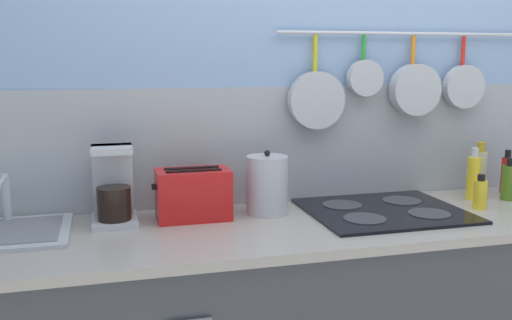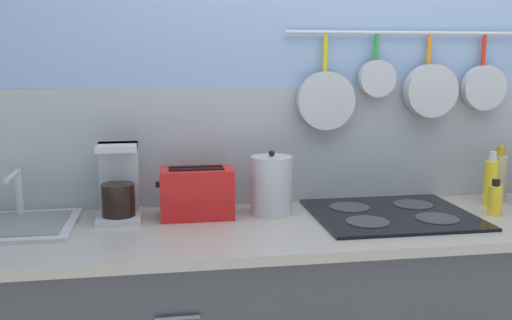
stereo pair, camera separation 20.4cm
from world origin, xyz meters
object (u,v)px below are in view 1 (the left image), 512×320
(bottle_vinegar, at_px, (473,177))
(bottle_cooking_wine, at_px, (479,172))
(bottle_hot_sauce, at_px, (480,193))
(bottle_olive_oil, at_px, (510,181))
(kettle, at_px, (267,185))
(toaster, at_px, (193,194))
(bottle_sesame_oil, at_px, (506,174))
(coffee_maker, at_px, (113,190))

(bottle_vinegar, distance_m, bottle_cooking_wine, 0.09)
(bottle_hot_sauce, relative_size, bottle_olive_oil, 0.77)
(kettle, height_order, bottle_hot_sauce, kettle)
(toaster, height_order, bottle_cooking_wine, bottle_cooking_wine)
(kettle, distance_m, bottle_sesame_oil, 1.15)
(toaster, xyz_separation_m, kettle, (0.29, 0.00, 0.02))
(kettle, xyz_separation_m, bottle_hot_sauce, (0.86, -0.15, -0.05))
(bottle_hot_sauce, distance_m, bottle_cooking_wine, 0.25)
(toaster, relative_size, bottle_hot_sauce, 2.07)
(toaster, xyz_separation_m, bottle_cooking_wine, (1.29, 0.05, 0.01))
(bottle_cooking_wine, bearing_deg, toaster, -177.95)
(toaster, distance_m, bottle_cooking_wine, 1.29)
(bottle_olive_oil, height_order, bottle_sesame_oil, bottle_sesame_oil)
(bottle_cooking_wine, distance_m, bottle_sesame_oil, 0.15)
(bottle_hot_sauce, distance_m, bottle_sesame_oil, 0.35)
(coffee_maker, height_order, bottle_sesame_oil, coffee_maker)
(bottle_olive_oil, distance_m, bottle_sesame_oil, 0.13)
(bottle_vinegar, bearing_deg, bottle_cooking_wine, 39.07)
(bottle_hot_sauce, xyz_separation_m, bottle_cooking_wine, (0.14, 0.20, 0.04))
(coffee_maker, bearing_deg, toaster, -6.25)
(toaster, relative_size, bottle_vinegar, 1.29)
(kettle, distance_m, bottle_vinegar, 0.93)
(bottle_hot_sauce, bearing_deg, bottle_olive_oil, 22.89)
(coffee_maker, relative_size, bottle_vinegar, 1.27)
(bottle_hot_sauce, bearing_deg, bottle_sesame_oil, 35.39)
(coffee_maker, xyz_separation_m, bottle_sesame_oil, (1.73, 0.02, -0.03))
(kettle, bearing_deg, bottle_cooking_wine, 2.63)
(toaster, height_order, bottle_sesame_oil, bottle_sesame_oil)
(toaster, xyz_separation_m, bottle_hot_sauce, (1.15, -0.15, -0.03))
(bottle_hot_sauce, height_order, bottle_olive_oil, bottle_olive_oil)
(coffee_maker, bearing_deg, kettle, -3.11)
(kettle, height_order, bottle_vinegar, kettle)
(bottle_sesame_oil, bearing_deg, toaster, -177.85)
(bottle_hot_sauce, bearing_deg, coffee_maker, 172.79)
(kettle, height_order, bottle_olive_oil, kettle)
(bottle_cooking_wine, relative_size, bottle_olive_oil, 1.31)
(bottle_olive_oil, bearing_deg, coffee_maker, 176.86)
(toaster, bearing_deg, kettle, 0.06)
(coffee_maker, height_order, bottle_hot_sauce, coffee_maker)
(bottle_vinegar, bearing_deg, kettle, 179.25)
(bottle_vinegar, xyz_separation_m, bottle_olive_oil, (0.15, -0.05, -0.02))
(kettle, relative_size, bottle_vinegar, 1.12)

